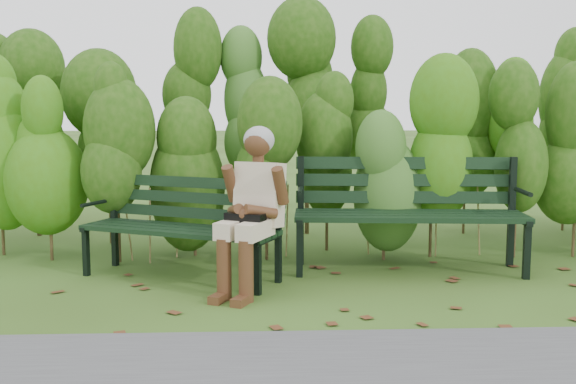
{
  "coord_description": "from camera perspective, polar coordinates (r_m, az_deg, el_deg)",
  "views": [
    {
      "loc": [
        -0.23,
        -5.09,
        1.42
      ],
      "look_at": [
        0.0,
        0.35,
        0.75
      ],
      "focal_mm": 42.0,
      "sensor_mm": 36.0,
      "label": 1
    }
  ],
  "objects": [
    {
      "name": "ground",
      "position": [
        5.29,
        0.17,
        -8.56
      ],
      "size": [
        80.0,
        80.0,
        0.0
      ],
      "primitive_type": "plane",
      "color": "#324917"
    },
    {
      "name": "hedge_band",
      "position": [
        6.95,
        -0.54,
        5.69
      ],
      "size": [
        11.04,
        1.67,
        2.42
      ],
      "color": "#47381E",
      "rests_on": "ground"
    },
    {
      "name": "leaf_litter",
      "position": [
        5.24,
        1.03,
        -8.66
      ],
      "size": [
        5.93,
        2.06,
        0.01
      ],
      "color": "#583219",
      "rests_on": "ground"
    },
    {
      "name": "bench_left",
      "position": [
        5.76,
        -8.71,
        -2.28
      ],
      "size": [
        1.77,
        1.2,
        0.85
      ],
      "color": "black",
      "rests_on": "ground"
    },
    {
      "name": "bench_right",
      "position": [
        6.06,
        10.1,
        -0.99
      ],
      "size": [
        2.04,
        0.81,
        1.0
      ],
      "color": "black",
      "rests_on": "ground"
    },
    {
      "name": "seated_woman",
      "position": [
        5.24,
        -3.03,
        -0.66
      ],
      "size": [
        0.63,
        0.82,
        1.29
      ],
      "color": "beige",
      "rests_on": "ground"
    }
  ]
}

